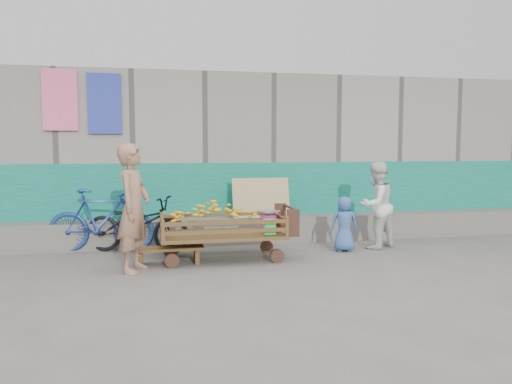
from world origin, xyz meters
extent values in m
plane|color=#595751|center=(0.00, 0.00, 0.00)|extent=(80.00, 80.00, 0.00)
cube|color=gray|center=(0.00, 4.10, 1.50)|extent=(12.00, 3.00, 3.00)
cube|color=#047D63|center=(0.00, 2.58, 0.70)|extent=(12.00, 0.03, 1.40)
cube|color=slate|center=(0.00, 2.35, 0.23)|extent=(12.00, 0.50, 0.45)
cube|color=tan|center=(0.30, 2.22, 0.80)|extent=(1.00, 0.19, 0.68)
cube|color=pink|center=(-3.00, 2.56, 2.45)|extent=(0.55, 0.03, 1.00)
cube|color=#3140B0|center=(-2.30, 2.56, 2.40)|extent=(0.55, 0.03, 1.00)
cube|color=#563518|center=(-0.54, 1.09, 0.38)|extent=(1.81, 0.91, 0.05)
cylinder|color=#352116|center=(-1.29, 0.76, 0.10)|extent=(0.20, 0.06, 0.20)
cube|color=#563518|center=(-1.42, 0.66, 0.54)|extent=(0.05, 0.05, 0.28)
cylinder|color=#352116|center=(-1.29, 1.42, 0.10)|extent=(0.20, 0.06, 0.20)
cube|color=#563518|center=(-1.42, 1.51, 0.54)|extent=(0.05, 0.05, 0.28)
cylinder|color=#352116|center=(0.22, 0.76, 0.10)|extent=(0.20, 0.06, 0.20)
cube|color=#563518|center=(0.34, 0.66, 0.54)|extent=(0.05, 0.05, 0.28)
cylinder|color=#352116|center=(0.22, 1.42, 0.10)|extent=(0.20, 0.06, 0.20)
cube|color=#563518|center=(0.34, 1.51, 0.54)|extent=(0.05, 0.05, 0.28)
cube|color=#563518|center=(-0.54, 0.66, 0.50)|extent=(1.75, 0.04, 0.05)
cube|color=#563518|center=(-0.54, 0.66, 0.62)|extent=(1.75, 0.04, 0.05)
cube|color=#563518|center=(-0.54, 1.51, 0.50)|extent=(1.75, 0.04, 0.05)
cube|color=#563518|center=(-0.54, 1.51, 0.62)|extent=(1.75, 0.04, 0.05)
cube|color=#563518|center=(-1.42, 1.09, 0.50)|extent=(0.04, 0.85, 0.05)
cube|color=#563518|center=(-1.42, 1.09, 0.62)|extent=(0.04, 0.85, 0.05)
cube|color=#563518|center=(0.34, 1.09, 0.50)|extent=(0.04, 0.85, 0.05)
cube|color=#563518|center=(0.34, 1.09, 0.62)|extent=(0.04, 0.85, 0.05)
cylinder|color=#352116|center=(0.52, 1.09, 0.76)|extent=(0.04, 0.81, 0.04)
cube|color=#352116|center=(0.45, 1.46, 0.58)|extent=(0.18, 0.04, 0.40)
cube|color=#352116|center=(0.45, 0.71, 0.58)|extent=(0.18, 0.04, 0.40)
ellipsoid|color=yellow|center=(-0.64, 1.09, 0.62)|extent=(1.31, 0.71, 0.44)
cylinder|color=#C83D8F|center=(0.17, 1.09, 0.53)|extent=(0.24, 0.24, 0.26)
cylinder|color=silver|center=(0.17, 1.09, 0.67)|extent=(0.03, 0.03, 0.06)
cylinder|color=silver|center=(0.17, 1.09, 0.72)|extent=(0.34, 0.34, 0.02)
cube|color=#41F064|center=(0.12, 0.81, 0.52)|extent=(0.16, 0.12, 0.22)
cube|color=#563518|center=(-1.33, 0.98, 0.23)|extent=(1.00, 0.30, 0.04)
cube|color=#563518|center=(-1.73, 0.98, 0.10)|extent=(0.06, 0.28, 0.20)
cube|color=#563518|center=(-0.93, 0.98, 0.10)|extent=(0.06, 0.28, 0.20)
imported|color=#9D6F55|center=(-1.80, 0.66, 0.87)|extent=(0.61, 0.74, 1.73)
imported|color=white|center=(2.09, 1.45, 0.72)|extent=(0.86, 0.79, 1.44)
imported|color=#3A62A5|center=(1.47, 1.31, 0.45)|extent=(0.48, 0.36, 0.89)
imported|color=black|center=(-1.80, 1.89, 0.45)|extent=(1.82, 1.18, 0.90)
imported|color=navy|center=(-2.36, 2.05, 0.51)|extent=(1.73, 0.70, 1.01)
camera|label=1|loc=(-1.55, -6.18, 1.71)|focal=35.00mm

